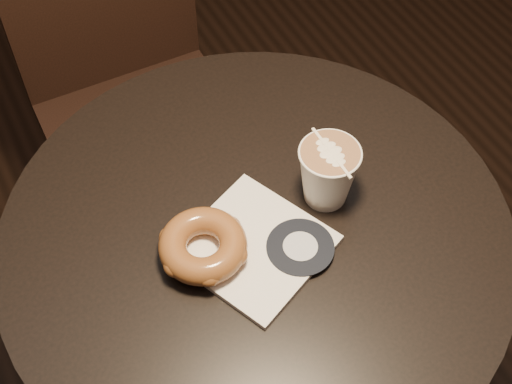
% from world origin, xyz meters
% --- Properties ---
extents(cafe_table, '(0.70, 0.70, 0.75)m').
position_xyz_m(cafe_table, '(0.00, 0.00, 0.55)').
color(cafe_table, black).
rests_on(cafe_table, ground).
extents(chair, '(0.39, 0.39, 0.98)m').
position_xyz_m(chair, '(0.01, 0.60, 0.55)').
color(chair, black).
rests_on(chair, ground).
extents(pastry_bag, '(0.22, 0.22, 0.01)m').
position_xyz_m(pastry_bag, '(-0.02, -0.03, 0.75)').
color(pastry_bag, white).
rests_on(pastry_bag, cafe_table).
extents(doughnut, '(0.12, 0.12, 0.04)m').
position_xyz_m(doughnut, '(-0.08, -0.01, 0.78)').
color(doughnut, brown).
rests_on(doughnut, pastry_bag).
extents(latte_cup, '(0.08, 0.08, 0.09)m').
position_xyz_m(latte_cup, '(0.11, 0.00, 0.80)').
color(latte_cup, white).
rests_on(latte_cup, cafe_table).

